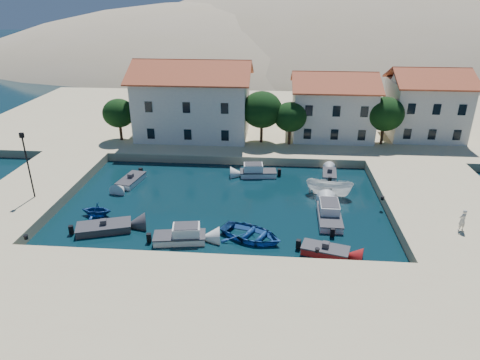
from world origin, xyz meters
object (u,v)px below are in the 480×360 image
at_px(cabin_cruiser_east, 329,215).
at_px(rowboat_south, 251,238).
at_px(boat_east, 329,195).
at_px(pedestrian, 462,220).
at_px(cabin_cruiser_south, 180,236).
at_px(building_left, 193,98).
at_px(building_right, 426,102).
at_px(lamppost, 27,159).
at_px(building_mid, 333,104).

bearing_deg(cabin_cruiser_east, rowboat_south, 119.55).
distance_m(cabin_cruiser_east, boat_east, 5.09).
bearing_deg(rowboat_south, cabin_cruiser_east, -36.39).
bearing_deg(pedestrian, cabin_cruiser_south, -18.05).
distance_m(building_left, building_right, 30.07).
relative_size(cabin_cruiser_south, pedestrian, 2.37).
bearing_deg(lamppost, cabin_cruiser_east, -0.90).
distance_m(boat_east, pedestrian, 12.39).
height_order(building_mid, cabin_cruiser_south, building_mid).
distance_m(cabin_cruiser_south, rowboat_south, 5.84).
height_order(building_left, cabin_cruiser_east, building_left).
height_order(lamppost, rowboat_south, lamppost).
relative_size(lamppost, cabin_cruiser_south, 1.42).
height_order(building_left, lamppost, building_left).
relative_size(boat_east, pedestrian, 2.50).
bearing_deg(building_left, pedestrian, -41.88).
distance_m(building_left, building_mid, 18.04).
xyz_separation_m(lamppost, boat_east, (27.69, 4.62, -4.75)).
xyz_separation_m(building_left, building_mid, (18.00, 1.00, -0.71)).
height_order(building_right, pedestrian, building_right).
relative_size(building_mid, rowboat_south, 1.99).
relative_size(lamppost, boat_east, 1.35).
bearing_deg(cabin_cruiser_east, lamppost, 90.31).
bearing_deg(boat_east, building_mid, 8.32).
distance_m(building_right, rowboat_south, 33.91).
height_order(boat_east, pedestrian, pedestrian).
height_order(building_mid, lamppost, building_mid).
xyz_separation_m(building_right, boat_east, (-13.81, -17.38, -5.47)).
distance_m(lamppost, cabin_cruiser_south, 16.12).
bearing_deg(cabin_cruiser_south, building_mid, 51.91).
relative_size(building_left, rowboat_south, 2.78).
height_order(building_mid, pedestrian, building_mid).
bearing_deg(pedestrian, building_left, -64.77).
distance_m(building_left, pedestrian, 34.77).
bearing_deg(cabin_cruiser_south, building_right, 36.75).
xyz_separation_m(cabin_cruiser_south, cabin_cruiser_east, (12.45, 4.54, -0.00)).
bearing_deg(building_right, pedestrian, -99.70).
height_order(building_left, rowboat_south, building_left).
height_order(cabin_cruiser_south, boat_east, cabin_cruiser_south).
distance_m(building_right, cabin_cruiser_south, 38.32).
bearing_deg(boat_east, pedestrian, -114.24).
distance_m(building_mid, building_right, 12.04).
xyz_separation_m(building_right, pedestrian, (-4.29, -25.06, -3.55)).
distance_m(building_right, pedestrian, 25.67).
bearing_deg(building_mid, cabin_cruiser_south, -119.63).
xyz_separation_m(cabin_cruiser_south, pedestrian, (22.48, 1.90, 1.45)).
xyz_separation_m(building_left, building_right, (30.00, 2.00, -0.46)).
bearing_deg(cabin_cruiser_east, building_left, 38.72).
distance_m(building_right, cabin_cruiser_east, 27.07).
height_order(building_mid, rowboat_south, building_mid).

